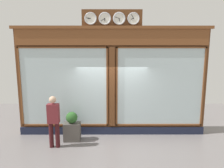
# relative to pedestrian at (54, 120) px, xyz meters

# --- Properties ---
(shop_facade) EXTENTS (6.88, 0.42, 4.44)m
(shop_facade) POSITION_rel_pedestrian_xyz_m (-1.85, -1.16, 1.04)
(shop_facade) COLOR #5B3319
(shop_facade) RESTS_ON ground_plane
(pedestrian) EXTENTS (0.36, 0.23, 1.69)m
(pedestrian) POSITION_rel_pedestrian_xyz_m (0.00, 0.00, 0.00)
(pedestrian) COLOR #3A1316
(pedestrian) RESTS_ON ground_plane
(planter_box) EXTENTS (0.56, 0.36, 0.63)m
(planter_box) POSITION_rel_pedestrian_xyz_m (-0.48, -0.49, -0.61)
(planter_box) COLOR #4C4742
(planter_box) RESTS_ON ground_plane
(planter_shrub) EXTENTS (0.39, 0.39, 0.39)m
(planter_shrub) POSITION_rel_pedestrian_xyz_m (-0.48, -0.49, -0.10)
(planter_shrub) COLOR #285623
(planter_shrub) RESTS_ON planter_box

